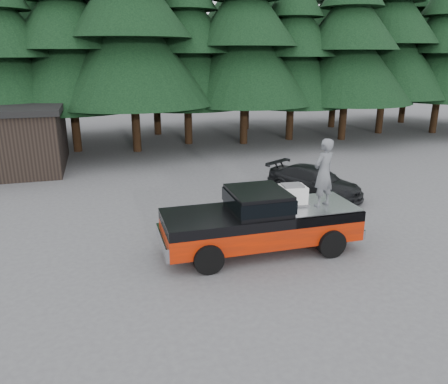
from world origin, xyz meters
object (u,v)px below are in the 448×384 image
object	(u,v)px
air_compressor	(292,195)
man_on_bed	(324,173)
parked_car	(314,182)
pickup_truck	(260,230)

from	to	relation	value
air_compressor	man_on_bed	xyz separation A→B (m)	(0.80, -0.38, 0.75)
air_compressor	man_on_bed	distance (m)	1.16
man_on_bed	parked_car	world-z (taller)	man_on_bed
air_compressor	parked_car	size ratio (longest dim) A/B	0.19
pickup_truck	man_on_bed	world-z (taller)	man_on_bed
man_on_bed	parked_car	distance (m)	5.37
pickup_truck	parked_car	xyz separation A→B (m)	(4.04, 4.38, -0.06)
pickup_truck	parked_car	world-z (taller)	pickup_truck
pickup_truck	parked_car	distance (m)	5.96
man_on_bed	parked_car	size ratio (longest dim) A/B	0.49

